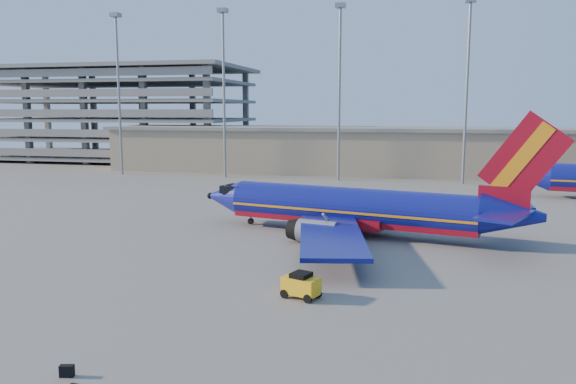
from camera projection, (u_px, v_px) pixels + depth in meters
name	position (u px, v px, depth m)	size (l,w,h in m)	color
ground	(320.00, 246.00, 48.67)	(220.00, 220.00, 0.00)	slate
terminal_building	(430.00, 151.00, 101.66)	(122.00, 16.00, 8.50)	#9B8A6B
parking_garage	(116.00, 110.00, 132.30)	(62.00, 32.00, 21.40)	slate
light_mast_row	(402.00, 73.00, 89.30)	(101.60, 1.60, 28.65)	gray
aircraft_main	(358.00, 209.00, 52.56)	(34.01, 32.36, 11.66)	navy
baggage_tug	(301.00, 285.00, 35.10)	(2.61, 2.08, 1.64)	yellow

